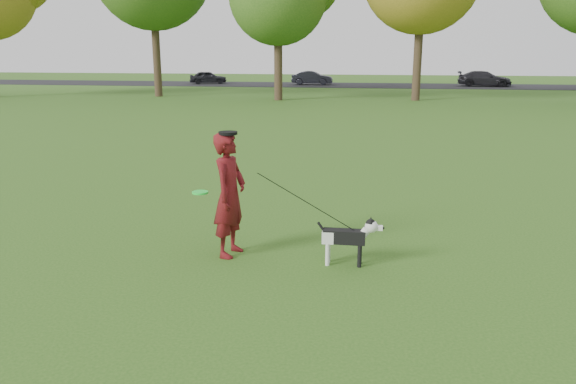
% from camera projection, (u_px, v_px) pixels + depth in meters
% --- Properties ---
extents(ground, '(120.00, 120.00, 0.00)m').
position_uv_depth(ground, '(255.00, 257.00, 8.18)').
color(ground, '#285116').
rests_on(ground, ground).
extents(road, '(120.00, 7.00, 0.02)m').
position_uv_depth(road, '(355.00, 85.00, 46.48)').
color(road, black).
rests_on(road, ground).
extents(man, '(0.54, 0.73, 1.81)m').
position_uv_depth(man, '(230.00, 195.00, 8.06)').
color(man, '#520F0B').
rests_on(man, ground).
extents(dog, '(0.93, 0.19, 0.71)m').
position_uv_depth(dog, '(349.00, 236.00, 7.77)').
color(dog, black).
rests_on(dog, ground).
extents(car_left, '(3.40, 2.12, 1.08)m').
position_uv_depth(car_left, '(208.00, 77.00, 48.20)').
color(car_left, black).
rests_on(car_left, road).
extents(car_mid, '(3.40, 1.19, 1.12)m').
position_uv_depth(car_mid, '(312.00, 78.00, 46.87)').
color(car_mid, black).
rests_on(car_mid, road).
extents(car_right, '(4.32, 2.13, 1.21)m').
position_uv_depth(car_right, '(484.00, 79.00, 44.82)').
color(car_right, black).
rests_on(car_right, road).
extents(man_held_items, '(2.38, 0.39, 1.35)m').
position_uv_depth(man_held_items, '(305.00, 201.00, 7.80)').
color(man_held_items, '#1FF63B').
rests_on(man_held_items, ground).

